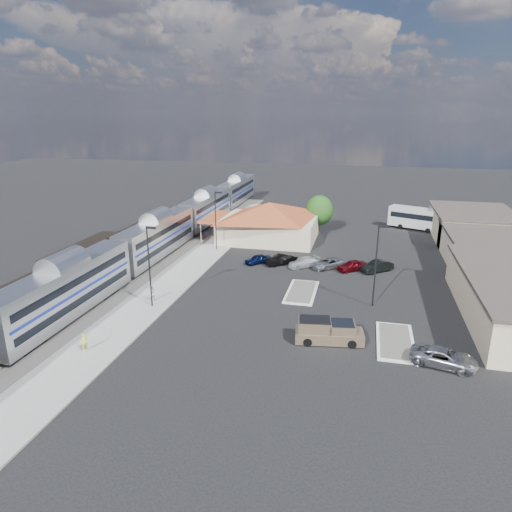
% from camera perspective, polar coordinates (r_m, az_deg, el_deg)
% --- Properties ---
extents(ground, '(280.00, 280.00, 0.00)m').
position_cam_1_polar(ground, '(52.27, 1.04, -5.01)').
color(ground, black).
rests_on(ground, ground).
extents(railbed, '(16.00, 100.00, 0.12)m').
position_cam_1_polar(railbed, '(66.51, -15.35, -0.60)').
color(railbed, '#4C4944').
rests_on(railbed, ground).
extents(platform, '(5.50, 92.00, 0.18)m').
position_cam_1_polar(platform, '(61.02, -8.79, -1.77)').
color(platform, gray).
rests_on(platform, ground).
extents(passenger_train, '(3.00, 104.00, 5.55)m').
position_cam_1_polar(passenger_train, '(66.64, -12.20, 2.19)').
color(passenger_train, silver).
rests_on(passenger_train, ground).
extents(freight_cars, '(2.80, 46.00, 4.00)m').
position_cam_1_polar(freight_cars, '(62.41, -20.64, -0.50)').
color(freight_cars, black).
rests_on(freight_cars, ground).
extents(station_depot, '(18.35, 12.24, 6.20)m').
position_cam_1_polar(station_depot, '(74.65, 1.62, 4.41)').
color(station_depot, '#C4B28F').
rests_on(station_depot, ground).
extents(buildings_east, '(14.40, 51.40, 4.80)m').
position_cam_1_polar(buildings_east, '(66.36, 28.35, -0.16)').
color(buildings_east, '#C6B28C').
rests_on(buildings_east, ground).
extents(traffic_island_south, '(3.30, 7.50, 0.21)m').
position_cam_1_polar(traffic_island_south, '(53.42, 5.72, -4.46)').
color(traffic_island_south, silver).
rests_on(traffic_island_south, ground).
extents(traffic_island_north, '(3.30, 7.50, 0.21)m').
position_cam_1_polar(traffic_island_north, '(44.09, 17.01, -10.16)').
color(traffic_island_north, silver).
rests_on(traffic_island_north, ground).
extents(lamp_plat_s, '(1.08, 0.25, 9.00)m').
position_cam_1_polar(lamp_plat_s, '(48.60, -13.15, -0.54)').
color(lamp_plat_s, black).
rests_on(lamp_plat_s, ground).
extents(lamp_plat_n, '(1.08, 0.25, 9.00)m').
position_cam_1_polar(lamp_plat_n, '(68.25, -5.00, 5.01)').
color(lamp_plat_n, black).
rests_on(lamp_plat_n, ground).
extents(lamp_lot, '(1.08, 0.25, 9.00)m').
position_cam_1_polar(lamp_lot, '(49.43, 14.90, -0.36)').
color(lamp_lot, black).
rests_on(lamp_lot, ground).
extents(tree_depot, '(4.71, 4.71, 6.63)m').
position_cam_1_polar(tree_depot, '(79.16, 7.92, 5.67)').
color(tree_depot, '#382314').
rests_on(tree_depot, ground).
extents(pickup_truck, '(6.38, 3.10, 2.12)m').
position_cam_1_polar(pickup_truck, '(42.43, 9.14, -9.34)').
color(pickup_truck, '#997F5E').
rests_on(pickup_truck, ground).
extents(suv, '(5.69, 3.51, 1.47)m').
position_cam_1_polar(suv, '(41.40, 22.42, -11.67)').
color(suv, '#95969C').
rests_on(suv, ground).
extents(coach_bus, '(12.24, 7.31, 3.91)m').
position_cam_1_polar(coach_bus, '(85.70, 20.29, 4.44)').
color(coach_bus, white).
rests_on(coach_bus, ground).
extents(person_a, '(0.59, 0.71, 1.65)m').
position_cam_1_polar(person_a, '(42.79, -20.65, -10.07)').
color(person_a, '#C6CC3F').
rests_on(person_a, platform).
extents(person_b, '(0.96, 1.08, 1.87)m').
position_cam_1_polar(person_b, '(51.38, -12.93, -4.54)').
color(person_b, white).
rests_on(person_b, platform).
extents(parked_car_a, '(3.77, 3.68, 1.28)m').
position_cam_1_polar(parked_car_a, '(63.05, 0.21, -0.39)').
color(parked_car_a, '#0C173F').
rests_on(parked_car_a, ground).
extents(parked_car_b, '(4.50, 4.02, 1.48)m').
position_cam_1_polar(parked_car_b, '(62.68, 3.12, -0.43)').
color(parked_car_b, black).
rests_on(parked_car_b, ground).
extents(parked_car_c, '(4.70, 4.26, 1.32)m').
position_cam_1_polar(parked_car_c, '(61.97, 5.98, -0.80)').
color(parked_car_c, silver).
rests_on(parked_car_c, ground).
extents(parked_car_d, '(5.00, 4.83, 1.32)m').
position_cam_1_polar(parked_car_d, '(61.95, 8.95, -0.92)').
color(parked_car_d, gray).
rests_on(parked_car_d, ground).
extents(parked_car_e, '(4.27, 3.87, 1.41)m').
position_cam_1_polar(parked_car_e, '(61.52, 11.90, -1.18)').
color(parked_car_e, maroon).
rests_on(parked_car_e, ground).
extents(parked_car_f, '(4.47, 4.19, 1.50)m').
position_cam_1_polar(parked_car_f, '(61.82, 14.87, -1.26)').
color(parked_car_f, black).
rests_on(parked_car_f, ground).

